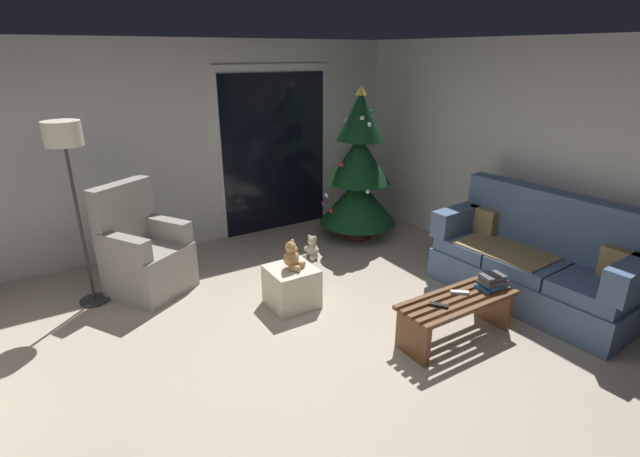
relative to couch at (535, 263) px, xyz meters
The scene contains 17 objects.
ground_plane 2.36m from the couch, behind, with size 7.00×7.00×0.00m, color #B2A38E.
wall_back 4.11m from the couch, 125.24° to the left, with size 5.72×0.12×2.50m, color beige.
wall_right 1.03m from the couch, 22.10° to the left, with size 0.12×6.00×2.50m, color beige.
patio_door_frame 3.50m from the couch, 110.74° to the left, with size 1.60×0.02×2.20m, color silver.
patio_door_glass 3.48m from the couch, 110.84° to the left, with size 1.50×0.02×2.10m, color black.
couch is the anchor object (origin of this frame).
coffee_table 1.18m from the couch, behind, with size 1.10×0.40×0.40m.
remote_black 1.41m from the couch, behind, with size 0.04×0.16×0.02m, color black.
remote_white 1.10m from the couch, behind, with size 0.04×0.16×0.02m, color silver.
book_stack 0.79m from the couch, behind, with size 0.25×0.21×0.13m.
cell_phone 0.81m from the couch, behind, with size 0.07×0.14×0.01m, color black.
christmas_tree 2.38m from the couch, 101.99° to the left, with size 1.01×1.01×1.97m.
armchair 3.92m from the couch, 145.20° to the left, with size 0.94×0.94×1.13m.
floor_lamp 4.51m from the couch, 148.78° to the left, with size 0.32×0.32×1.78m.
ottoman 2.40m from the couch, 150.85° to the left, with size 0.44×0.44×0.40m, color beige.
teddy_bear_honey 2.39m from the couch, 150.95° to the left, with size 0.21×0.22×0.29m.
teddy_bear_cream_by_tree 2.45m from the couch, 123.48° to the left, with size 0.22×0.21×0.29m.
Camera 1 is at (-1.69, -2.65, 2.35)m, focal length 26.27 mm.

